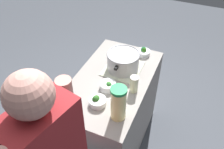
# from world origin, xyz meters

# --- Properties ---
(ground_plane) EXTENTS (8.00, 8.00, 0.00)m
(ground_plane) POSITION_xyz_m (0.00, 0.00, 0.00)
(ground_plane) COLOR #4E525B
(counter_slab) EXTENTS (1.09, 0.62, 0.90)m
(counter_slab) POSITION_xyz_m (0.00, 0.00, 0.45)
(counter_slab) COLOR gray
(counter_slab) RESTS_ON ground_plane
(dish_cloth) EXTENTS (0.33, 0.31, 0.01)m
(dish_cloth) POSITION_xyz_m (-0.16, 0.03, 0.91)
(dish_cloth) COLOR beige
(dish_cloth) RESTS_ON counter_slab
(cooking_pot) EXTENTS (0.35, 0.28, 0.16)m
(cooking_pot) POSITION_xyz_m (-0.16, 0.03, 0.99)
(cooking_pot) COLOR #B7B7BC
(cooking_pot) RESTS_ON dish_cloth
(lemonade_pitcher) EXTENTS (0.11, 0.11, 0.27)m
(lemonade_pitcher) POSITION_xyz_m (0.35, 0.20, 1.04)
(lemonade_pitcher) COLOR #F5EA91
(lemonade_pitcher) RESTS_ON counter_slab
(mason_jar) EXTENTS (0.07, 0.07, 0.14)m
(mason_jar) POSITION_xyz_m (0.06, 0.21, 0.98)
(mason_jar) COLOR beige
(mason_jar) RESTS_ON counter_slab
(broccoli_bowl_front) EXTENTS (0.12, 0.12, 0.08)m
(broccoli_bowl_front) POSITION_xyz_m (-0.44, 0.14, 0.94)
(broccoli_bowl_front) COLOR silver
(broccoli_bowl_front) RESTS_ON counter_slab
(broccoli_bowl_center) EXTENTS (0.13, 0.13, 0.08)m
(broccoli_bowl_center) POSITION_xyz_m (0.30, 0.01, 0.94)
(broccoli_bowl_center) COLOR silver
(broccoli_bowl_center) RESTS_ON counter_slab
(broccoli_bowl_back) EXTENTS (0.13, 0.13, 0.07)m
(broccoli_bowl_back) POSITION_xyz_m (0.12, 0.01, 0.94)
(broccoli_bowl_back) COLOR silver
(broccoli_bowl_back) RESTS_ON counter_slab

